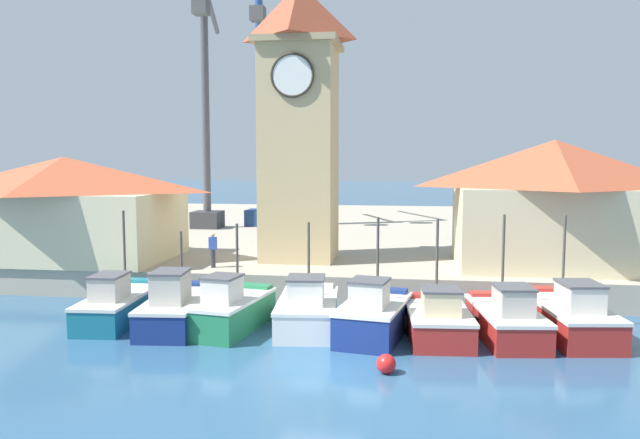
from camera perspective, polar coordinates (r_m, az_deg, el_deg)
ground_plane at (r=18.84m, az=-0.26°, el=-13.85°), size 300.00×300.00×0.00m
quay_wharf at (r=46.28m, az=4.83°, el=-1.38°), size 120.00×40.00×1.25m
fishing_boat_far_left at (r=25.42m, az=-17.92°, el=-7.35°), size 2.12×5.24×4.24m
fishing_boat_left_outer at (r=24.07m, az=-12.94°, el=-7.81°), size 2.39×5.20×3.51m
fishing_boat_left_inner at (r=23.27m, az=-8.13°, el=-8.17°), size 2.52×4.52×3.87m
fishing_boat_mid_left at (r=23.19m, az=-1.15°, el=-8.25°), size 2.52×4.80×3.90m
fishing_boat_center at (r=22.21m, az=4.92°, el=-8.74°), size 2.70×4.47×4.20m
fishing_boat_mid_right at (r=22.45m, az=10.72°, el=-8.96°), size 2.42×4.41×4.15m
fishing_boat_right_inner at (r=23.00m, az=16.67°, el=-8.69°), size 2.49×4.87×4.29m
fishing_boat_right_outer at (r=24.00m, az=21.83°, el=-8.18°), size 2.74×5.41×4.23m
clock_tower at (r=30.88m, az=-1.91°, el=9.39°), size 4.00×4.00×15.00m
warehouse_left at (r=33.67m, az=-22.28°, el=1.09°), size 10.86×6.90×5.09m
warehouse_right at (r=30.59m, az=20.54°, el=1.49°), size 9.03×6.29×5.86m
port_crane_near at (r=45.65m, az=-10.36°, el=8.01°), size 2.54×9.39×17.76m
port_crane_far at (r=46.84m, az=-5.51°, el=8.23°), size 2.94×10.93×18.16m
mooring_buoy at (r=18.81m, az=6.07°, el=-12.99°), size 0.58×0.58×0.58m
dock_worker_near_tower at (r=29.11m, az=-9.76°, el=-2.70°), size 0.34×0.22×1.62m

